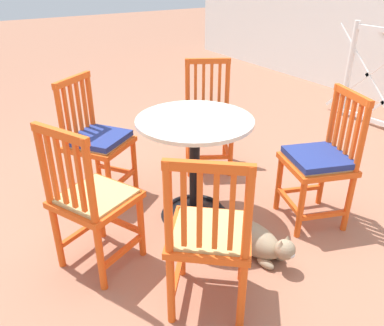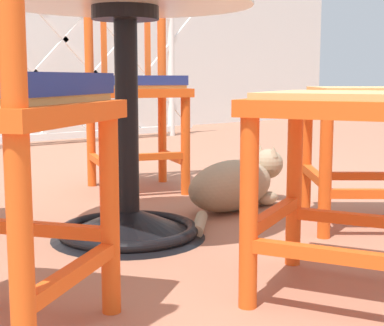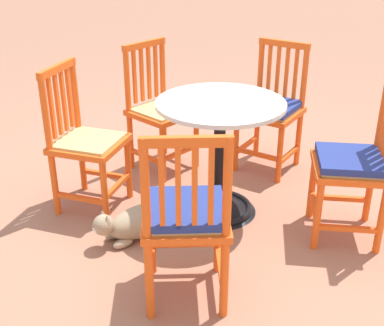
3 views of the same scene
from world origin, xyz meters
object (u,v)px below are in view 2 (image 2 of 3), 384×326
Objects in this scene: tabby_cat at (238,184)px; cafe_table at (127,147)px; orange_chair_tucked_in at (363,106)px; orange_chair_facing_out at (377,96)px; orange_chair_at_corner at (135,89)px.

cafe_table is at bearing -170.49° from tabby_cat.
orange_chair_tucked_in is (0.13, -0.75, 0.15)m from cafe_table.
orange_chair_facing_out reaches higher than cafe_table.
orange_chair_at_corner is (-0.26, 1.06, 0.01)m from orange_chair_facing_out.
tabby_cat is at bearing -82.74° from orange_chair_at_corner.
orange_chair_at_corner is (0.35, 1.43, 0.01)m from orange_chair_tucked_in.
cafe_table is 0.59m from tabby_cat.
orange_chair_at_corner is at bearing 54.82° from cafe_table.
orange_chair_at_corner is at bearing 76.24° from orange_chair_tucked_in.
orange_chair_facing_out is 1.00× the size of orange_chair_at_corner.
cafe_table is 0.83× the size of orange_chair_at_corner.
orange_chair_facing_out is at bearing -27.30° from cafe_table.
orange_chair_facing_out is (0.73, -0.38, 0.15)m from cafe_table.
orange_chair_at_corner reaches higher than cafe_table.
cafe_table is 0.78m from orange_chair_tucked_in.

